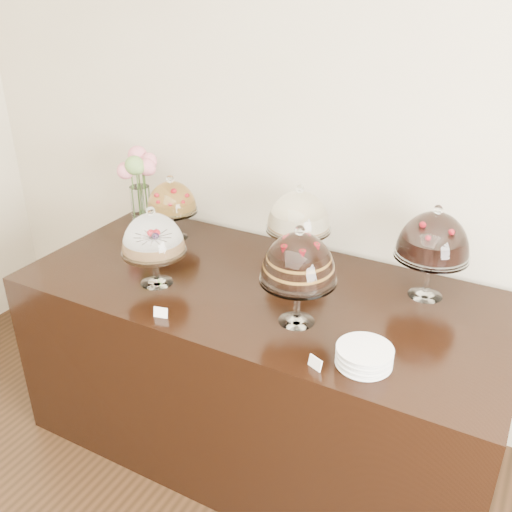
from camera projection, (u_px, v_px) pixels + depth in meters
The scene contains 11 objects.
wall_back at pixel (380, 137), 2.60m from camera, with size 5.00×0.04×3.00m, color beige.
display_counter at pixel (261, 367), 2.77m from camera, with size 2.20×1.00×0.90m, color black.
cake_stand_sugar_sponge at pixel (153, 237), 2.51m from camera, with size 0.29×0.29×0.37m.
cake_stand_choco_layer at pixel (299, 261), 2.20m from camera, with size 0.31×0.31×0.42m.
cake_stand_cheesecake at pixel (299, 215), 2.66m from camera, with size 0.31×0.31×0.40m.
cake_stand_dark_choco at pixel (434, 239), 2.39m from camera, with size 0.32×0.32×0.43m.
cake_stand_fruit_tart at pixel (172, 200), 2.96m from camera, with size 0.27×0.27×0.35m.
flower_vase at pixel (138, 178), 3.12m from camera, with size 0.25×0.22×0.42m.
plate_stack at pixel (364, 356), 2.05m from camera, with size 0.20×0.20×0.07m.
price_card_left at pixel (161, 312), 2.34m from camera, with size 0.06×0.01×0.04m, color white.
price_card_right at pixel (315, 363), 2.04m from camera, with size 0.06×0.01×0.04m, color white.
Camera 1 is at (0.73, 0.48, 2.18)m, focal length 40.00 mm.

